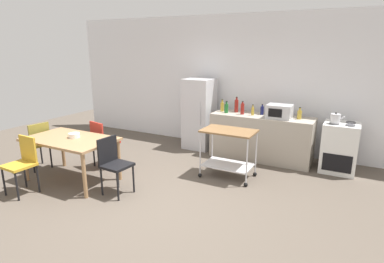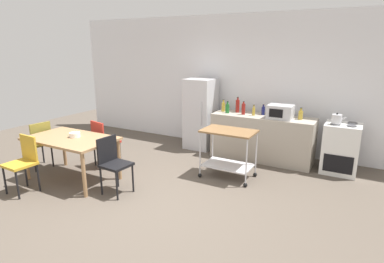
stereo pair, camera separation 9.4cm
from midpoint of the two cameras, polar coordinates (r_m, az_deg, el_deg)
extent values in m
plane|color=brown|center=(4.88, -7.13, -12.25)|extent=(12.00, 12.00, 0.00)
cube|color=white|center=(7.21, 7.75, 8.69)|extent=(8.40, 0.12, 2.90)
cube|color=#A89E8E|center=(6.56, 12.84, -1.10)|extent=(2.00, 0.64, 0.90)
cube|color=#A37A51|center=(5.69, -20.49, -1.21)|extent=(1.50, 0.90, 0.04)
cylinder|color=#A37A51|center=(6.12, -27.18, -4.54)|extent=(0.06, 0.06, 0.71)
cylinder|color=#A37A51|center=(5.07, -18.29, -7.46)|extent=(0.06, 0.06, 0.71)
cylinder|color=#A37A51|center=(6.55, -21.59, -2.69)|extent=(0.06, 0.06, 0.71)
cylinder|color=#A37A51|center=(5.59, -12.45, -4.94)|extent=(0.06, 0.06, 0.71)
cube|color=gold|center=(5.57, -28.09, -5.22)|extent=(0.42, 0.42, 0.04)
cube|color=gold|center=(5.59, -26.80, -2.61)|extent=(0.38, 0.05, 0.40)
cylinder|color=black|center=(5.72, -30.13, -7.61)|extent=(0.03, 0.03, 0.45)
cylinder|color=black|center=(5.44, -28.38, -8.50)|extent=(0.03, 0.03, 0.45)
cylinder|color=black|center=(5.87, -27.23, -6.68)|extent=(0.03, 0.03, 0.45)
cylinder|color=black|center=(5.60, -25.39, -7.49)|extent=(0.03, 0.03, 0.45)
cube|color=olive|center=(6.60, -25.62, -1.95)|extent=(0.45, 0.45, 0.04)
cube|color=olive|center=(6.39, -25.09, -0.36)|extent=(0.08, 0.38, 0.40)
cylinder|color=black|center=(6.89, -24.81, -3.32)|extent=(0.03, 0.03, 0.45)
cylinder|color=black|center=(6.75, -27.34, -3.99)|extent=(0.03, 0.03, 0.45)
cylinder|color=black|center=(6.60, -23.40, -3.93)|extent=(0.03, 0.03, 0.45)
cylinder|color=black|center=(6.45, -26.00, -4.65)|extent=(0.03, 0.03, 0.45)
cube|color=#B72D23|center=(6.26, -14.64, -1.80)|extent=(0.47, 0.47, 0.04)
cube|color=#B72D23|center=(6.11, -16.15, -0.18)|extent=(0.38, 0.11, 0.40)
cylinder|color=black|center=(6.29, -12.33, -3.90)|extent=(0.03, 0.03, 0.45)
cylinder|color=black|center=(6.56, -14.14, -3.24)|extent=(0.03, 0.03, 0.45)
cylinder|color=black|center=(6.11, -14.87, -4.65)|extent=(0.03, 0.03, 0.45)
cylinder|color=black|center=(6.38, -16.62, -3.93)|extent=(0.03, 0.03, 0.45)
cube|color=black|center=(5.02, -12.91, -5.87)|extent=(0.43, 0.43, 0.04)
cube|color=black|center=(5.08, -14.47, -3.11)|extent=(0.06, 0.38, 0.40)
cylinder|color=black|center=(4.90, -12.78, -9.54)|extent=(0.03, 0.03, 0.45)
cylinder|color=black|center=(5.11, -10.03, -8.29)|extent=(0.03, 0.03, 0.45)
cylinder|color=black|center=(5.13, -15.46, -8.56)|extent=(0.03, 0.03, 0.45)
cylinder|color=black|center=(5.34, -12.72, -7.42)|extent=(0.03, 0.03, 0.45)
cube|color=white|center=(6.36, 25.51, -2.74)|extent=(0.60, 0.60, 0.90)
cube|color=black|center=(6.13, 25.09, -5.33)|extent=(0.48, 0.01, 0.32)
cylinder|color=#47474C|center=(6.13, 24.70, 1.21)|extent=(0.16, 0.16, 0.02)
cylinder|color=#47474C|center=(6.12, 27.12, 0.91)|extent=(0.16, 0.16, 0.02)
cylinder|color=#47474C|center=(6.37, 24.90, 1.66)|extent=(0.16, 0.16, 0.02)
cylinder|color=#47474C|center=(6.36, 27.22, 1.36)|extent=(0.16, 0.16, 0.02)
cube|color=silver|center=(7.09, 1.93, 3.18)|extent=(0.60, 0.60, 1.55)
cylinder|color=silver|center=(6.72, 2.07, 3.19)|extent=(0.02, 0.02, 0.50)
cube|color=brown|center=(5.44, 7.13, 0.06)|extent=(0.90, 0.56, 0.03)
cube|color=silver|center=(5.63, 6.92, -5.99)|extent=(0.83, 0.52, 0.02)
cylinder|color=silver|center=(5.50, 1.95, -3.85)|extent=(0.02, 0.02, 0.76)
sphere|color=black|center=(5.65, 1.91, -7.84)|extent=(0.07, 0.07, 0.07)
cylinder|color=silver|center=(5.20, 10.25, -5.25)|extent=(0.02, 0.02, 0.76)
sphere|color=black|center=(5.35, 10.04, -9.42)|extent=(0.07, 0.07, 0.07)
cylinder|color=silver|center=(5.93, 4.16, -2.48)|extent=(0.02, 0.02, 0.76)
sphere|color=black|center=(6.07, 4.08, -6.22)|extent=(0.07, 0.07, 0.07)
cylinder|color=silver|center=(5.65, 11.92, -3.68)|extent=(0.02, 0.02, 0.76)
sphere|color=black|center=(5.79, 11.69, -7.57)|extent=(0.07, 0.07, 0.07)
cylinder|color=gold|center=(6.73, 6.04, 4.37)|extent=(0.07, 0.07, 0.19)
cylinder|color=gold|center=(6.71, 6.06, 5.40)|extent=(0.03, 0.03, 0.06)
cylinder|color=black|center=(6.71, 6.07, 5.69)|extent=(0.04, 0.04, 0.01)
cylinder|color=#1E6628|center=(6.59, 6.77, 4.09)|extent=(0.08, 0.08, 0.18)
cylinder|color=#1E6628|center=(6.57, 6.80, 5.09)|extent=(0.04, 0.04, 0.05)
cylinder|color=black|center=(6.57, 6.81, 5.37)|extent=(0.04, 0.04, 0.01)
cylinder|color=maroon|center=(6.67, 8.57, 4.50)|extent=(0.08, 0.08, 0.26)
cylinder|color=maroon|center=(6.65, 8.62, 5.82)|extent=(0.04, 0.04, 0.05)
cylinder|color=black|center=(6.64, 8.63, 6.09)|extent=(0.04, 0.04, 0.01)
cylinder|color=maroon|center=(6.49, 9.61, 3.98)|extent=(0.07, 0.07, 0.22)
cylinder|color=maroon|center=(6.47, 9.66, 5.09)|extent=(0.03, 0.03, 0.04)
cylinder|color=black|center=(6.46, 9.67, 5.31)|extent=(0.04, 0.04, 0.01)
cylinder|color=gold|center=(6.44, 11.41, 3.52)|extent=(0.06, 0.06, 0.15)
cylinder|color=gold|center=(6.42, 11.45, 4.40)|extent=(0.03, 0.03, 0.05)
cylinder|color=black|center=(6.42, 11.47, 4.68)|extent=(0.03, 0.03, 0.01)
cylinder|color=navy|center=(6.53, 13.05, 3.62)|extent=(0.07, 0.07, 0.16)
cylinder|color=navy|center=(6.51, 13.10, 4.50)|extent=(0.03, 0.03, 0.04)
cylinder|color=black|center=(6.51, 13.11, 4.72)|extent=(0.03, 0.03, 0.01)
cube|color=silver|center=(6.27, 15.98, 3.41)|extent=(0.46, 0.34, 0.26)
cube|color=black|center=(6.11, 15.23, 3.18)|extent=(0.25, 0.01, 0.16)
cylinder|color=gold|center=(6.32, 19.29, 2.77)|extent=(0.08, 0.08, 0.16)
cylinder|color=gold|center=(6.30, 19.37, 3.72)|extent=(0.04, 0.04, 0.05)
cylinder|color=black|center=(6.29, 19.40, 4.00)|extent=(0.04, 0.04, 0.01)
cylinder|color=white|center=(5.69, -19.83, -0.56)|extent=(0.18, 0.18, 0.08)
cylinder|color=silver|center=(6.13, 24.91, 2.05)|extent=(0.17, 0.17, 0.16)
sphere|color=black|center=(6.11, 25.00, 2.92)|extent=(0.03, 0.03, 0.03)
cylinder|color=silver|center=(6.12, 26.00, 2.14)|extent=(0.08, 0.02, 0.07)
camera|label=1|loc=(0.05, -89.51, 0.13)|focal=29.75mm
camera|label=2|loc=(0.05, 90.49, -0.13)|focal=29.75mm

